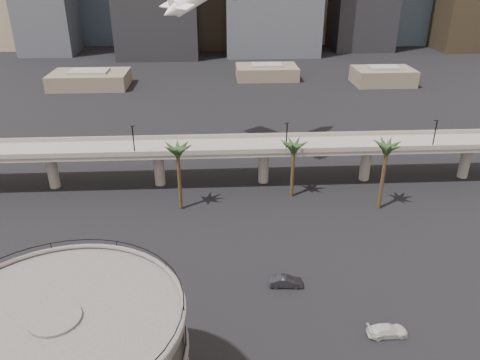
{
  "coord_description": "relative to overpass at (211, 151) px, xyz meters",
  "views": [
    {
      "loc": [
        0.84,
        -35.36,
        43.63
      ],
      "look_at": [
        4.45,
        28.0,
        13.41
      ],
      "focal_mm": 35.0,
      "sensor_mm": 36.0,
      "label": 1
    }
  ],
  "objects": [
    {
      "name": "overpass",
      "position": [
        0.0,
        0.0,
        0.0
      ],
      "size": [
        130.0,
        9.3,
        14.7
      ],
      "color": "gray",
      "rests_on": "ground"
    },
    {
      "name": "palm_trees",
      "position": [
        14.02,
        -10.35,
        4.09
      ],
      "size": [
        42.4,
        10.4,
        14.0
      ],
      "color": "#45331D",
      "rests_on": "ground"
    },
    {
      "name": "low_buildings",
      "position": [
        6.89,
        87.3,
        -4.48
      ],
      "size": [
        135.0,
        27.5,
        6.8
      ],
      "color": "#665C4B",
      "rests_on": "ground"
    },
    {
      "name": "car_a",
      "position": [
        -10.1,
        -39.8,
        -6.6
      ],
      "size": [
        4.36,
        1.8,
        1.48
      ],
      "primitive_type": "imported",
      "rotation": [
        0.0,
        0.0,
        1.56
      ],
      "color": "red",
      "rests_on": "ground"
    },
    {
      "name": "car_b",
      "position": [
        10.71,
        -35.5,
        -6.54
      ],
      "size": [
        4.99,
        2.03,
        1.61
      ],
      "primitive_type": "imported",
      "rotation": [
        0.0,
        0.0,
        1.5
      ],
      "color": "black",
      "rests_on": "ground"
    },
    {
      "name": "car_c",
      "position": [
        22.18,
        -46.07,
        -6.59
      ],
      "size": [
        5.23,
        2.27,
        1.5
      ],
      "primitive_type": "imported",
      "rotation": [
        0.0,
        0.0,
        1.6
      ],
      "color": "silver",
      "rests_on": "ground"
    }
  ]
}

